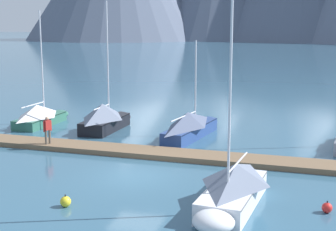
# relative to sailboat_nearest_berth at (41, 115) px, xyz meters

# --- Properties ---
(ground_plane) EXTENTS (700.00, 700.00, 0.00)m
(ground_plane) POSITION_rel_sailboat_nearest_berth_xyz_m (11.00, -10.03, -0.75)
(ground_plane) COLOR #335B75
(dock) EXTENTS (28.07, 3.11, 0.30)m
(dock) POSITION_rel_sailboat_nearest_berth_xyz_m (11.00, -6.03, -0.61)
(dock) COLOR brown
(dock) RESTS_ON ground
(sailboat_nearest_berth) EXTENTS (2.16, 6.04, 8.44)m
(sailboat_nearest_berth) POSITION_rel_sailboat_nearest_berth_xyz_m (0.00, 0.00, 0.00)
(sailboat_nearest_berth) COLOR #336B56
(sailboat_nearest_berth) RESTS_ON ground
(sailboat_second_berth) EXTENTS (2.24, 6.12, 9.05)m
(sailboat_second_berth) POSITION_rel_sailboat_nearest_berth_xyz_m (5.36, -0.33, 0.17)
(sailboat_second_berth) COLOR black
(sailboat_second_berth) RESTS_ON ground
(sailboat_mid_dock_port) EXTENTS (2.69, 7.45, 6.41)m
(sailboat_mid_dock_port) POSITION_rel_sailboat_nearest_berth_xyz_m (11.75, -1.03, 0.10)
(sailboat_mid_dock_port) COLOR navy
(sailboat_mid_dock_port) RESTS_ON ground
(sailboat_mid_dock_starboard) EXTENTS (2.51, 6.41, 9.00)m
(sailboat_mid_dock_starboard) POSITION_rel_sailboat_nearest_berth_xyz_m (16.23, -12.97, 0.07)
(sailboat_mid_dock_starboard) COLOR white
(sailboat_mid_dock_starboard) RESTS_ON ground
(person_on_dock) EXTENTS (0.37, 0.54, 1.69)m
(person_on_dock) POSITION_rel_sailboat_nearest_berth_xyz_m (4.04, -6.26, 0.51)
(person_on_dock) COLOR brown
(person_on_dock) RESTS_ON dock
(mooring_buoy_channel_marker) EXTENTS (0.42, 0.42, 0.50)m
(mooring_buoy_channel_marker) POSITION_rel_sailboat_nearest_berth_xyz_m (20.01, -12.55, -0.54)
(mooring_buoy_channel_marker) COLOR red
(mooring_buoy_channel_marker) RESTS_ON ground
(mooring_buoy_inner_mooring) EXTENTS (0.45, 0.45, 0.53)m
(mooring_buoy_inner_mooring) POSITION_rel_sailboat_nearest_berth_xyz_m (9.55, -14.76, -0.53)
(mooring_buoy_inner_mooring) COLOR yellow
(mooring_buoy_inner_mooring) RESTS_ON ground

